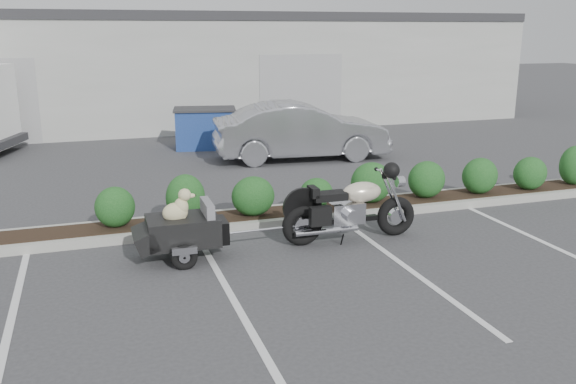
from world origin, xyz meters
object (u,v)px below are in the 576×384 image
object	(u,v)px
motorcycle	(351,209)
dumpster	(205,128)
pet_trailer	(182,229)
sedan	(301,131)

from	to	relation	value
motorcycle	dumpster	bearing A→B (deg)	95.44
pet_trailer	sedan	world-z (taller)	sedan
dumpster	motorcycle	bearing A→B (deg)	-74.79
motorcycle	sedan	xyz separation A→B (m)	(1.42, 6.51, 0.22)
sedan	motorcycle	bearing A→B (deg)	173.03
sedan	dumpster	xyz separation A→B (m)	(-2.15, 2.42, -0.17)
motorcycle	dumpster	world-z (taller)	motorcycle
pet_trailer	sedan	bearing A→B (deg)	57.80
motorcycle	pet_trailer	xyz separation A→B (m)	(-2.79, 0.02, -0.07)
pet_trailer	sedan	distance (m)	7.73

